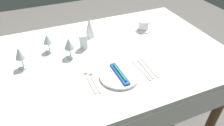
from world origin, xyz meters
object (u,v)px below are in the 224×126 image
at_px(wine_glass_right, 20,54).
at_px(coffee_cup_left, 144,25).
at_px(spoon_soup, 139,67).
at_px(wine_glass_centre, 48,40).
at_px(spoon_tea, 147,64).
at_px(wine_glass_left, 69,44).
at_px(toothbrush_package, 120,73).
at_px(napkin_folded, 90,27).
at_px(drink_tumbler, 84,42).
at_px(fork_inner, 89,80).
at_px(spoon_dessert, 143,66).
at_px(dinner_plate, 120,76).
at_px(fork_outer, 94,80).

bearing_deg(wine_glass_right, coffee_cup_left, 8.68).
xyz_separation_m(spoon_soup, wine_glass_centre, (-0.50, 0.41, 0.09)).
height_order(spoon_tea, wine_glass_centre, wine_glass_centre).
relative_size(spoon_tea, wine_glass_left, 1.54).
height_order(toothbrush_package, napkin_folded, napkin_folded).
bearing_deg(wine_glass_centre, spoon_soup, -39.32).
bearing_deg(napkin_folded, wine_glass_left, -134.43).
height_order(toothbrush_package, wine_glass_right, wine_glass_right).
xyz_separation_m(wine_glass_left, wine_glass_right, (-0.31, 0.00, 0.00)).
height_order(spoon_tea, wine_glass_left, wine_glass_left).
distance_m(coffee_cup_left, drink_tumbler, 0.54).
bearing_deg(wine_glass_centre, drink_tumbler, -12.18).
bearing_deg(wine_glass_left, fork_inner, -81.35).
distance_m(spoon_soup, wine_glass_left, 0.48).
distance_m(toothbrush_package, wine_glass_right, 0.63).
distance_m(toothbrush_package, fork_inner, 0.19).
xyz_separation_m(spoon_soup, coffee_cup_left, (0.27, 0.43, 0.04)).
bearing_deg(wine_glass_right, spoon_tea, -20.37).
distance_m(coffee_cup_left, wine_glass_left, 0.67).
xyz_separation_m(spoon_dessert, wine_glass_centre, (-0.53, 0.41, 0.09)).
bearing_deg(napkin_folded, coffee_cup_left, -8.17).
distance_m(dinner_plate, wine_glass_right, 0.63).
distance_m(spoon_tea, wine_glass_right, 0.80).
relative_size(wine_glass_centre, napkin_folded, 0.82).
height_order(fork_inner, wine_glass_right, wine_glass_right).
bearing_deg(wine_glass_right, wine_glass_centre, 33.63).
xyz_separation_m(dinner_plate, fork_inner, (-0.18, 0.04, -0.01)).
height_order(spoon_soup, coffee_cup_left, coffee_cup_left).
relative_size(coffee_cup_left, wine_glass_left, 0.71).
xyz_separation_m(spoon_tea, wine_glass_centre, (-0.56, 0.40, 0.09)).
xyz_separation_m(dinner_plate, spoon_dessert, (0.18, 0.04, -0.01)).
bearing_deg(spoon_tea, wine_glass_centre, 144.56).
height_order(spoon_dessert, wine_glass_right, wine_glass_right).
bearing_deg(wine_glass_centre, spoon_dessert, -37.50).
height_order(toothbrush_package, spoon_soup, toothbrush_package).
bearing_deg(spoon_dessert, drink_tumbler, 129.43).
xyz_separation_m(spoon_soup, napkin_folded, (-0.17, 0.50, 0.08)).
xyz_separation_m(dinner_plate, spoon_soup, (0.15, 0.03, -0.01)).
height_order(wine_glass_centre, drink_tumbler, wine_glass_centre).
bearing_deg(toothbrush_package, wine_glass_right, 148.94).
bearing_deg(toothbrush_package, wine_glass_left, 125.29).
relative_size(coffee_cup_left, drink_tumbler, 0.98).
bearing_deg(napkin_folded, spoon_dessert, -67.80).
bearing_deg(fork_inner, wine_glass_right, 140.86).
xyz_separation_m(fork_outer, drink_tumbler, (0.05, 0.37, 0.04)).
xyz_separation_m(spoon_soup, wine_glass_right, (-0.68, 0.29, 0.10)).
height_order(fork_inner, wine_glass_centre, wine_glass_centre).
distance_m(spoon_dessert, wine_glass_centre, 0.68).
bearing_deg(wine_glass_left, toothbrush_package, -54.71).
distance_m(spoon_soup, drink_tumbler, 0.44).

